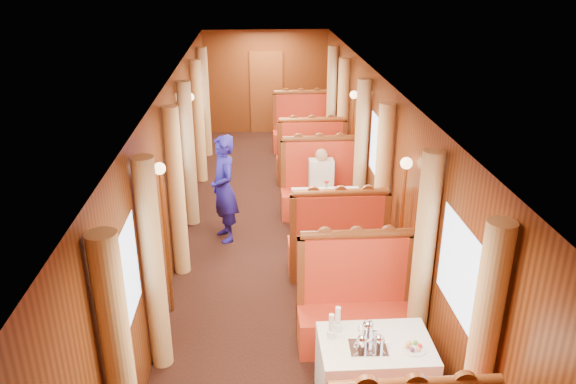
{
  "coord_description": "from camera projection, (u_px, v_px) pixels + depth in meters",
  "views": [
    {
      "loc": [
        -0.34,
        -7.71,
        4.05
      ],
      "look_at": [
        0.12,
        -0.53,
        1.05
      ],
      "focal_mm": 35.0,
      "sensor_mm": 36.0,
      "label": 1
    }
  ],
  "objects": [
    {
      "name": "curtain_left_mid_b",
      "position": [
        188.0,
        155.0,
        8.86
      ],
      "size": [
        0.22,
        0.22,
        2.35
      ],
      "primitive_type": "cylinder",
      "color": "#E3B674",
      "rests_on": "floor"
    },
    {
      "name": "tea_tray",
      "position": [
        368.0,
        348.0,
        5.13
      ],
      "size": [
        0.35,
        0.27,
        0.01
      ],
      "primitive_type": "cube",
      "rotation": [
        0.0,
        0.0,
        -0.04
      ],
      "color": "silver",
      "rests_on": "table_near"
    },
    {
      "name": "teapot_back",
      "position": [
        368.0,
        331.0,
        5.25
      ],
      "size": [
        0.2,
        0.17,
        0.14
      ],
      "primitive_type": null,
      "rotation": [
        0.0,
        0.0,
        -0.27
      ],
      "color": "silver",
      "rests_on": "tea_tray"
    },
    {
      "name": "cup_inboard",
      "position": [
        331.0,
        329.0,
        5.23
      ],
      "size": [
        0.08,
        0.08,
        0.26
      ],
      "rotation": [
        0.0,
        0.0,
        -0.31
      ],
      "color": "white",
      "rests_on": "table_near"
    },
    {
      "name": "banquette_far_fwd",
      "position": [
        311.0,
        161.0,
        10.85
      ],
      "size": [
        1.3,
        0.55,
        1.34
      ],
      "color": "#B01315",
      "rests_on": "floor"
    },
    {
      "name": "curtain_right_mid_b",
      "position": [
        361.0,
        152.0,
        9.02
      ],
      "size": [
        0.22,
        0.22,
        2.35
      ],
      "primitive_type": "cylinder",
      "color": "#E3B674",
      "rests_on": "floor"
    },
    {
      "name": "table_mid",
      "position": [
        327.0,
        218.0,
        8.57
      ],
      "size": [
        1.05,
        0.72,
        0.75
      ],
      "primitive_type": "cube",
      "color": "white",
      "rests_on": "floor"
    },
    {
      "name": "table_near",
      "position": [
        374.0,
        375.0,
        5.35
      ],
      "size": [
        1.05,
        0.72,
        0.75
      ],
      "primitive_type": "cube",
      "color": "white",
      "rests_on": "floor"
    },
    {
      "name": "curtain_right_far_b",
      "position": [
        332.0,
        101.0,
        12.25
      ],
      "size": [
        0.22,
        0.22,
        2.35
      ],
      "primitive_type": "cylinder",
      "color": "#E3B674",
      "rests_on": "floor"
    },
    {
      "name": "window_left_far",
      "position": [
        196.0,
        99.0,
        11.25
      ],
      "size": [
        0.01,
        1.2,
        0.9
      ],
      "primitive_type": null,
      "rotation": [
        1.57,
        0.0,
        1.57
      ],
      "color": "#98ADCC",
      "rests_on": "wall_left"
    },
    {
      "name": "curtain_right_mid_a",
      "position": [
        382.0,
        188.0,
        7.59
      ],
      "size": [
        0.22,
        0.22,
        2.35
      ],
      "primitive_type": "cylinder",
      "color": "#E3B674",
      "rests_on": "floor"
    },
    {
      "name": "curtain_left_near_b",
      "position": [
        153.0,
        268.0,
        5.64
      ],
      "size": [
        0.22,
        0.22,
        2.35
      ],
      "primitive_type": "cylinder",
      "color": "#E3B674",
      "rests_on": "floor"
    },
    {
      "name": "teapot_right",
      "position": [
        379.0,
        343.0,
        5.11
      ],
      "size": [
        0.16,
        0.13,
        0.11
      ],
      "primitive_type": null,
      "rotation": [
        0.0,
        0.0,
        -0.2
      ],
      "color": "silver",
      "rests_on": "tea_tray"
    },
    {
      "name": "ceiling",
      "position": [
        277.0,
        80.0,
        7.71
      ],
      "size": [
        3.0,
        12.0,
        0.01
      ],
      "primitive_type": null,
      "rotation": [
        3.14,
        0.0,
        0.0
      ],
      "color": "silver",
      "rests_on": "wall_left"
    },
    {
      "name": "table_far",
      "position": [
        306.0,
        147.0,
        11.8
      ],
      "size": [
        1.05,
        0.72,
        0.75
      ],
      "primitive_type": "cube",
      "color": "white",
      "rests_on": "floor"
    },
    {
      "name": "sconce_left_aft",
      "position": [
        192.0,
        126.0,
        9.67
      ],
      "size": [
        0.14,
        0.14,
        1.95
      ],
      "color": "#BF8C3F",
      "rests_on": "floor"
    },
    {
      "name": "banquette_near_aft",
      "position": [
        356.0,
        309.0,
        6.27
      ],
      "size": [
        1.3,
        0.55,
        1.34
      ],
      "color": "#B01315",
      "rests_on": "floor"
    },
    {
      "name": "passenger",
      "position": [
        321.0,
        177.0,
        9.19
      ],
      "size": [
        0.4,
        0.44,
        0.76
      ],
      "color": "beige",
      "rests_on": "banquette_mid_aft"
    },
    {
      "name": "curtain_left_mid_a",
      "position": [
        176.0,
        193.0,
        7.42
      ],
      "size": [
        0.22,
        0.22,
        2.35
      ],
      "primitive_type": "cylinder",
      "color": "#E3B674",
      "rests_on": "floor"
    },
    {
      "name": "floor",
      "position": [
        278.0,
        242.0,
        8.68
      ],
      "size": [
        3.0,
        12.0,
        0.01
      ],
      "primitive_type": null,
      "color": "black",
      "rests_on": "ground"
    },
    {
      "name": "curtain_left_far_a",
      "position": [
        199.0,
        122.0,
        10.65
      ],
      "size": [
        0.22,
        0.22,
        2.35
      ],
      "primitive_type": "cylinder",
      "color": "#E3B674",
      "rests_on": "floor"
    },
    {
      "name": "curtain_right_near_b",
      "position": [
        423.0,
        259.0,
        5.8
      ],
      "size": [
        0.22,
        0.22,
        2.35
      ],
      "primitive_type": "cylinder",
      "color": "#E3B674",
      "rests_on": "floor"
    },
    {
      "name": "curtain_right_near_a",
      "position": [
        480.0,
        358.0,
        4.36
      ],
      "size": [
        0.22,
        0.22,
        2.35
      ],
      "primitive_type": "cylinder",
      "color": "#E3B674",
      "rests_on": "floor"
    },
    {
      "name": "curtain_left_near_a",
      "position": [
        121.0,
        373.0,
        4.2
      ],
      "size": [
        0.22,
        0.22,
        2.35
      ],
      "primitive_type": "cylinder",
      "color": "#E3B674",
      "rests_on": "floor"
    },
    {
      "name": "wall_left",
      "position": [
        174.0,
        168.0,
        8.11
      ],
      "size": [
        0.01,
        12.0,
        2.5
      ],
      "primitive_type": null,
      "rotation": [
        1.57,
        0.0,
        1.57
      ],
      "color": "brown",
      "rests_on": "floor"
    },
    {
      "name": "sconce_right_aft",
      "position": [
        353.0,
        123.0,
        9.84
      ],
      "size": [
        0.14,
        0.14,
        1.95
      ],
      "color": "#BF8C3F",
      "rests_on": "floor"
    },
    {
      "name": "steward",
      "position": [
        224.0,
        189.0,
        8.46
      ],
      "size": [
        0.58,
        0.71,
        1.67
      ],
      "primitive_type": "imported",
      "rotation": [
        0.0,
        0.0,
        -1.23
      ],
      "color": "navy",
      "rests_on": "floor"
    },
    {
      "name": "window_right_near",
      "position": [
        463.0,
        275.0,
        4.98
      ],
      "size": [
        0.01,
        1.2,
        0.9
      ],
      "primitive_type": null,
      "rotation": [
        1.57,
        0.0,
        -1.57
      ],
      "color": "#98ADCC",
      "rests_on": "wall_right"
    },
    {
      "name": "sconce_left_fore",
      "position": [
        163.0,
        209.0,
        6.45
      ],
      "size": [
        0.14,
        0.14,
        1.95
      ],
      "color": "#BF8C3F",
      "rests_on": "floor"
    },
    {
      "name": "fruit_plate",
      "position": [
        414.0,
        348.0,
        5.11
      ],
      "size": [
        0.23,
        0.23,
        0.05
      ],
      "rotation": [
        0.0,
        0.0,
        -0.43
      ],
      "color": "white",
      "rests_on": "table_near"
    },
    {
      "name": "window_right_mid",
      "position": [
        379.0,
        151.0,
        8.2
      ],
      "size": [
        0.01,
        1.2,
        0.9
      ],
      "primitive_type": null,
      "rotation": [
        1.57,
        0.0,
        -1.57
      ],
      "color": "#98ADCC",
      "rests_on": "wall_right"
    },
    {
      "name": "cup_outboard",
      "position": [
        338.0,
        322.0,
        5.33
      ],
      "size": [
        0.08,
        0.08,
        0.26
      ],
      "rotation": [
        0.0,
        0.0,
        -0.2
      ],
      "color": "white",
      "rests_on": "table_near"
    },
    {
      "name": "curtain_right_far_a",
      "position": [
        343.0,
        120.0,
        10.81
      ],
      "size": [
        0.22,
        0.22,
        2.35
      ],
      "primitive_type": "cylinder",
      "color": "#E3B674",
      "rests_on": "floor"
    },
    {
      "name": "doorway_far",
      "position": [
        266.0,
        93.0,
        13.79
      ],
      "size": [
        0.8,
        0.04,
        2.0
      ],
      "primitive_type": "cube",
      "color": "brown",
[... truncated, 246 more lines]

